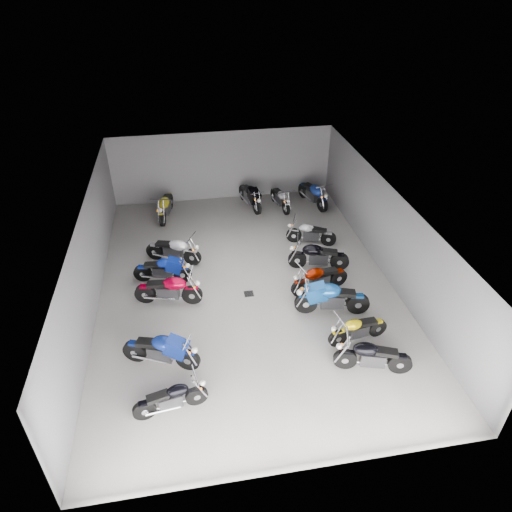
% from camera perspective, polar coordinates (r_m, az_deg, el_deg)
% --- Properties ---
extents(ground, '(14.00, 14.00, 0.00)m').
position_cam_1_polar(ground, '(15.99, -1.18, -3.66)').
color(ground, '#A19E99').
rests_on(ground, ground).
extents(wall_back, '(10.00, 0.10, 3.20)m').
position_cam_1_polar(wall_back, '(21.28, -4.16, 11.18)').
color(wall_back, slate).
rests_on(wall_back, ground).
extents(wall_left, '(0.10, 14.00, 3.20)m').
position_cam_1_polar(wall_left, '(15.30, -20.10, -0.59)').
color(wall_left, slate).
rests_on(wall_left, ground).
extents(wall_right, '(0.10, 14.00, 3.20)m').
position_cam_1_polar(wall_right, '(16.45, 16.25, 2.72)').
color(wall_right, slate).
rests_on(wall_right, ground).
extents(ceiling, '(10.00, 14.00, 0.04)m').
position_cam_1_polar(ceiling, '(14.28, -1.33, 6.68)').
color(ceiling, black).
rests_on(ceiling, wall_back).
extents(drain_grate, '(0.32, 0.32, 0.01)m').
position_cam_1_polar(drain_grate, '(15.60, -0.90, -4.74)').
color(drain_grate, black).
rests_on(drain_grate, ground).
extents(motorcycle_left_a, '(1.89, 0.49, 0.84)m').
position_cam_1_polar(motorcycle_left_a, '(12.06, -10.54, -17.08)').
color(motorcycle_left_a, black).
rests_on(motorcycle_left_a, ground).
extents(motorcycle_left_b, '(2.15, 0.97, 0.99)m').
position_cam_1_polar(motorcycle_left_b, '(13.11, -11.72, -11.48)').
color(motorcycle_left_b, black).
rests_on(motorcycle_left_b, ground).
extents(motorcycle_left_d, '(2.22, 0.65, 0.99)m').
position_cam_1_polar(motorcycle_left_d, '(15.18, -10.82, -4.14)').
color(motorcycle_left_d, black).
rests_on(motorcycle_left_d, ground).
extents(motorcycle_left_e, '(2.03, 0.60, 0.90)m').
position_cam_1_polar(motorcycle_left_e, '(16.23, -11.55, -1.67)').
color(motorcycle_left_e, black).
rests_on(motorcycle_left_e, ground).
extents(motorcycle_left_f, '(2.04, 1.05, 0.96)m').
position_cam_1_polar(motorcycle_left_f, '(17.16, -10.24, 0.75)').
color(motorcycle_left_f, black).
rests_on(motorcycle_left_f, ground).
extents(motorcycle_right_a, '(2.10, 0.73, 0.94)m').
position_cam_1_polar(motorcycle_right_a, '(13.12, 14.31, -12.06)').
color(motorcycle_right_a, black).
rests_on(motorcycle_right_a, ground).
extents(motorcycle_right_b, '(1.91, 0.49, 0.84)m').
position_cam_1_polar(motorcycle_right_b, '(13.92, 12.58, -8.89)').
color(motorcycle_right_b, black).
rests_on(motorcycle_right_b, ground).
extents(motorcycle_right_c, '(2.38, 0.64, 1.05)m').
position_cam_1_polar(motorcycle_right_c, '(14.69, 9.40, -5.24)').
color(motorcycle_right_c, black).
rests_on(motorcycle_right_c, ground).
extents(motorcycle_right_d, '(2.10, 0.65, 0.94)m').
position_cam_1_polar(motorcycle_right_d, '(15.59, 7.89, -2.79)').
color(motorcycle_right_d, black).
rests_on(motorcycle_right_d, ground).
extents(motorcycle_right_e, '(2.18, 0.70, 0.97)m').
position_cam_1_polar(motorcycle_right_e, '(16.68, 7.74, -0.01)').
color(motorcycle_right_e, black).
rests_on(motorcycle_right_e, ground).
extents(motorcycle_right_f, '(1.89, 0.84, 0.87)m').
position_cam_1_polar(motorcycle_right_f, '(18.15, 6.84, 2.85)').
color(motorcycle_right_f, black).
rests_on(motorcycle_right_f, ground).
extents(motorcycle_back_b, '(0.64, 2.24, 0.99)m').
position_cam_1_polar(motorcycle_back_b, '(20.29, -11.22, 6.15)').
color(motorcycle_back_b, black).
rests_on(motorcycle_back_b, ground).
extents(motorcycle_back_d, '(0.72, 2.24, 1.00)m').
position_cam_1_polar(motorcycle_back_d, '(20.78, -0.74, 7.51)').
color(motorcycle_back_d, black).
rests_on(motorcycle_back_d, ground).
extents(motorcycle_back_e, '(0.53, 2.00, 0.89)m').
position_cam_1_polar(motorcycle_back_e, '(20.75, 3.06, 7.23)').
color(motorcycle_back_e, black).
rests_on(motorcycle_back_e, ground).
extents(motorcycle_back_f, '(0.81, 2.24, 1.01)m').
position_cam_1_polar(motorcycle_back_f, '(21.15, 7.18, 7.75)').
color(motorcycle_back_f, black).
rests_on(motorcycle_back_f, ground).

